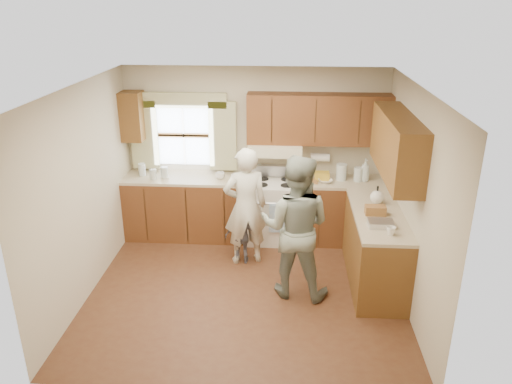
# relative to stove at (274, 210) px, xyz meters

# --- Properties ---
(room) EXTENTS (3.80, 3.80, 3.80)m
(room) POSITION_rel_stove_xyz_m (-0.30, -1.44, 0.78)
(room) COLOR #4A2717
(room) RESTS_ON ground
(kitchen_fixtures) EXTENTS (3.80, 2.25, 2.15)m
(kitchen_fixtures) POSITION_rel_stove_xyz_m (0.31, -0.36, 0.37)
(kitchen_fixtures) COLOR #49220F
(kitchen_fixtures) RESTS_ON ground
(stove) EXTENTS (0.76, 0.67, 1.07)m
(stove) POSITION_rel_stove_xyz_m (0.00, 0.00, 0.00)
(stove) COLOR silver
(stove) RESTS_ON ground
(woman_left) EXTENTS (0.68, 0.54, 1.62)m
(woman_left) POSITION_rel_stove_xyz_m (-0.36, -0.71, 0.34)
(woman_left) COLOR silver
(woman_left) RESTS_ON ground
(woman_right) EXTENTS (0.97, 0.83, 1.76)m
(woman_right) POSITION_rel_stove_xyz_m (0.29, -1.44, 0.41)
(woman_right) COLOR #2A4238
(woman_right) RESTS_ON ground
(child) EXTENTS (0.46, 0.19, 0.78)m
(child) POSITION_rel_stove_xyz_m (-0.41, -0.75, -0.08)
(child) COLOR slate
(child) RESTS_ON ground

